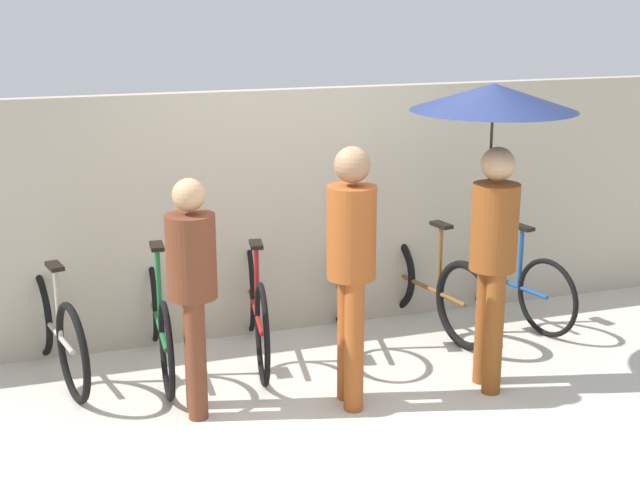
% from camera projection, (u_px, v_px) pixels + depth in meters
% --- Properties ---
extents(ground_plane, '(30.00, 30.00, 0.00)m').
position_uv_depth(ground_plane, '(360.00, 420.00, 5.82)').
color(ground_plane, beige).
extents(back_wall, '(11.67, 0.12, 1.97)m').
position_uv_depth(back_wall, '(283.00, 212.00, 7.14)').
color(back_wall, '#B2A893').
rests_on(back_wall, ground).
extents(parked_bicycle_0, '(0.51, 1.63, 1.01)m').
position_uv_depth(parked_bicycle_0, '(54.00, 328.00, 6.39)').
color(parked_bicycle_0, black).
rests_on(parked_bicycle_0, ground).
extents(parked_bicycle_1, '(0.44, 1.78, 1.06)m').
position_uv_depth(parked_bicycle_1, '(158.00, 319.00, 6.56)').
color(parked_bicycle_1, black).
rests_on(parked_bicycle_1, ground).
extents(parked_bicycle_2, '(0.47, 1.80, 1.03)m').
position_uv_depth(parked_bicycle_2, '(255.00, 305.00, 6.78)').
color(parked_bicycle_2, black).
rests_on(parked_bicycle_2, ground).
extents(parked_bicycle_3, '(0.51, 1.62, 1.08)m').
position_uv_depth(parked_bicycle_3, '(345.00, 298.00, 7.03)').
color(parked_bicycle_3, black).
rests_on(parked_bicycle_3, ground).
extents(parked_bicycle_4, '(0.51, 1.72, 1.00)m').
position_uv_depth(parked_bicycle_4, '(425.00, 285.00, 7.32)').
color(parked_bicycle_4, black).
rests_on(parked_bicycle_4, ground).
extents(parked_bicycle_5, '(0.54, 1.59, 1.05)m').
position_uv_depth(parked_bicycle_5, '(504.00, 278.00, 7.55)').
color(parked_bicycle_5, black).
rests_on(parked_bicycle_5, ground).
extents(pedestrian_leading, '(0.32, 0.32, 1.58)m').
position_uv_depth(pedestrian_leading, '(192.00, 280.00, 5.68)').
color(pedestrian_leading, brown).
rests_on(pedestrian_leading, ground).
extents(pedestrian_center, '(0.32, 0.32, 1.76)m').
position_uv_depth(pedestrian_center, '(351.00, 257.00, 5.76)').
color(pedestrian_center, '#9E4C1E').
rests_on(pedestrian_center, ground).
extents(pedestrian_trailing, '(1.12, 1.12, 2.11)m').
position_uv_depth(pedestrian_trailing, '(493.00, 146.00, 5.93)').
color(pedestrian_trailing, brown).
rests_on(pedestrian_trailing, ground).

